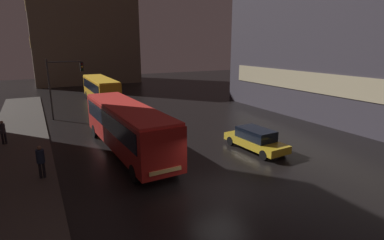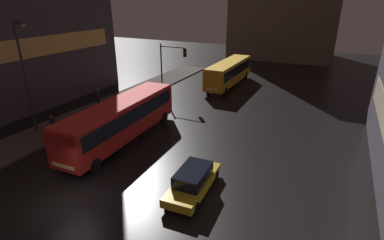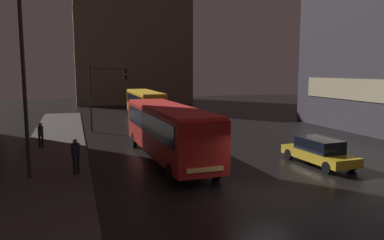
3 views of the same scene
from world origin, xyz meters
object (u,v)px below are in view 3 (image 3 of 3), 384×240
traffic_light_main (104,86)px  bus_far (145,102)px  bus_near (168,127)px  pedestrian_mid (76,153)px  street_lamp_sidewalk (28,58)px  car_taxi (319,151)px  pedestrian_near (41,133)px

traffic_light_main → bus_far: bearing=53.7°
bus_near → traffic_light_main: traffic_light_main is taller
pedestrian_mid → street_lamp_sidewalk: bearing=-59.7°
bus_near → car_taxi: (7.87, -3.60, -1.23)m
bus_near → traffic_light_main: size_ratio=2.09×
car_taxi → street_lamp_sidewalk: size_ratio=0.55×
pedestrian_mid → pedestrian_near: bearing=-132.2°
street_lamp_sidewalk → car_taxi: bearing=-6.1°
bus_near → traffic_light_main: (-2.65, 12.18, 1.92)m
bus_near → pedestrian_mid: (-5.22, -2.04, -0.76)m
street_lamp_sidewalk → pedestrian_mid: bearing=-1.3°
street_lamp_sidewalk → bus_far: bearing=65.8°
car_taxi → traffic_light_main: (-10.53, 15.78, 3.15)m
pedestrian_mid → street_lamp_sidewalk: 5.02m
pedestrian_mid → bus_near: bearing=142.9°
bus_near → bus_far: size_ratio=1.10×
street_lamp_sidewalk → bus_near: bearing=15.5°
bus_near → pedestrian_near: 9.22m
bus_far → traffic_light_main: bearing=53.6°
bus_far → traffic_light_main: (-4.74, -6.44, 2.01)m
pedestrian_near → street_lamp_sidewalk: size_ratio=0.19×
bus_near → pedestrian_near: (-7.40, 5.45, -0.85)m
bus_near → pedestrian_mid: 5.65m
car_taxi → pedestrian_mid: size_ratio=2.69×
traffic_light_main → bus_near: bearing=-77.7°
pedestrian_near → pedestrian_mid: (2.18, -7.48, 0.09)m
pedestrian_mid → street_lamp_sidewalk: street_lamp_sidewalk is taller
bus_far → street_lamp_sidewalk: street_lamp_sidewalk is taller
pedestrian_mid → traffic_light_main: traffic_light_main is taller
bus_far → traffic_light_main: traffic_light_main is taller
traffic_light_main → car_taxi: bearing=-56.3°
bus_far → pedestrian_mid: size_ratio=6.12×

